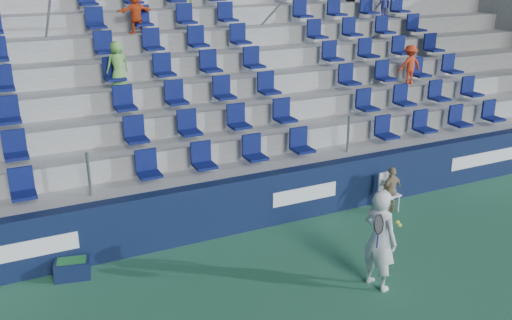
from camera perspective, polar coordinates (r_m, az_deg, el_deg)
The scene contains 7 objects.
ground at distance 10.09m, azimuth 6.08°, elevation -14.27°, with size 70.00×70.00×0.00m, color #2E6C49.
sponsor_wall at distance 12.23m, azimuth -1.55°, elevation -4.48°, with size 24.00×0.32×1.20m.
grandstand at distance 16.31m, azimuth -9.04°, elevation 7.23°, with size 24.00×8.17×6.63m.
tennis_player at distance 10.31m, azimuth 12.26°, elevation -7.76°, with size 0.70×0.77×1.88m.
line_judge_chair at distance 13.58m, azimuth 12.98°, elevation -2.83°, with size 0.42×0.43×0.91m.
line_judge at distance 13.47m, azimuth 13.37°, elevation -2.91°, with size 0.65×0.27×1.10m, color tan.
ball_bin at distance 11.23m, azimuth -17.88°, elevation -10.22°, with size 0.70×0.54×0.36m.
Camera 1 is at (-4.53, -7.02, 5.65)m, focal length 40.00 mm.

